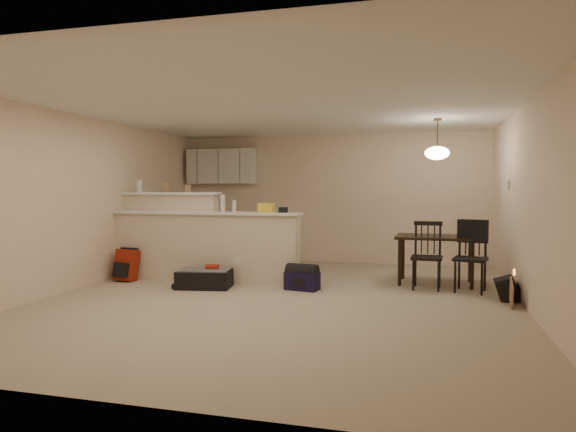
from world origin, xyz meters
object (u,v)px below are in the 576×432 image
(dining_chair_near, at_px, (427,256))
(black_daypack, at_px, (507,289))
(dining_chair_far, at_px, (470,257))
(red_backpack, at_px, (127,265))
(pendant_lamp, at_px, (437,152))
(suitcase, at_px, (205,279))
(navy_duffel, at_px, (302,281))
(dining_table, at_px, (436,242))

(dining_chair_near, height_order, black_daypack, dining_chair_near)
(dining_chair_near, height_order, dining_chair_far, dining_chair_far)
(dining_chair_near, relative_size, red_backpack, 1.99)
(pendant_lamp, relative_size, dining_chair_far, 0.63)
(dining_chair_far, xyz_separation_m, suitcase, (-3.72, -0.66, -0.36))
(navy_duffel, bearing_deg, dining_chair_far, 20.48)
(dining_chair_near, height_order, suitcase, dining_chair_near)
(red_backpack, bearing_deg, dining_table, 18.77)
(black_daypack, bearing_deg, dining_chair_near, 66.81)
(red_backpack, bearing_deg, pendant_lamp, 18.77)
(pendant_lamp, relative_size, dining_chair_near, 0.64)
(dining_chair_far, relative_size, black_daypack, 2.97)
(dining_chair_far, bearing_deg, pendant_lamp, 143.92)
(pendant_lamp, distance_m, navy_duffel, 2.80)
(suitcase, distance_m, red_backpack, 1.44)
(dining_table, relative_size, dining_chair_near, 1.24)
(pendant_lamp, xyz_separation_m, suitcase, (-3.26, -1.18, -1.86))
(navy_duffel, distance_m, black_daypack, 2.72)
(dining_table, height_order, suitcase, dining_table)
(dining_table, height_order, pendant_lamp, pendant_lamp)
(navy_duffel, relative_size, black_daypack, 1.41)
(pendant_lamp, bearing_deg, red_backpack, -168.33)
(dining_chair_far, bearing_deg, red_backpack, -162.33)
(dining_chair_near, relative_size, black_daypack, 2.92)
(suitcase, xyz_separation_m, navy_duffel, (1.41, 0.21, -0.00))
(red_backpack, bearing_deg, navy_duffel, 7.10)
(suitcase, bearing_deg, dining_chair_far, 0.91)
(dining_table, relative_size, dining_chair_far, 1.22)
(dining_chair_near, xyz_separation_m, suitcase, (-3.13, -0.72, -0.36))
(navy_duffel, bearing_deg, dining_chair_near, 25.82)
(dining_table, distance_m, red_backpack, 4.80)
(pendant_lamp, distance_m, red_backpack, 5.09)
(black_daypack, bearing_deg, dining_table, 45.41)
(red_backpack, bearing_deg, black_daypack, 7.10)
(dining_table, distance_m, pendant_lamp, 1.34)
(suitcase, bearing_deg, dining_table, 10.74)
(dining_table, distance_m, black_daypack, 1.39)
(dining_chair_far, relative_size, navy_duffel, 2.10)
(dining_chair_far, xyz_separation_m, navy_duffel, (-2.31, -0.45, -0.36))
(dining_table, bearing_deg, black_daypack, -46.20)
(dining_chair_near, distance_m, black_daypack, 1.17)
(navy_duffel, bearing_deg, suitcase, -161.88)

